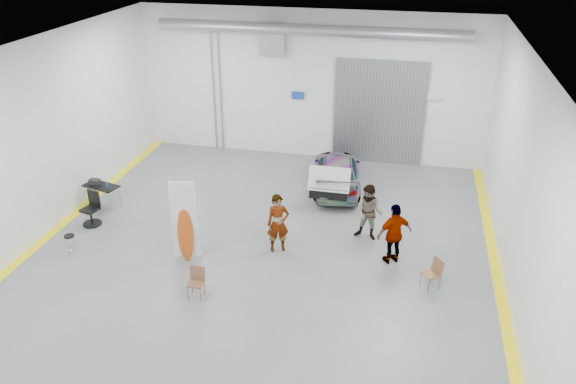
% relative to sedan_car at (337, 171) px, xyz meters
% --- Properties ---
extents(ground, '(16.00, 16.00, 0.00)m').
position_rel_sedan_car_xyz_m(ground, '(-1.56, -5.25, -0.61)').
color(ground, slate).
rests_on(ground, ground).
extents(room_shell, '(14.02, 16.18, 6.01)m').
position_rel_sedan_car_xyz_m(room_shell, '(-1.32, -3.03, 3.47)').
color(room_shell, silver).
rests_on(room_shell, ground).
extents(sedan_car, '(2.32, 4.41, 1.22)m').
position_rel_sedan_car_xyz_m(sedan_car, '(0.00, 0.00, 0.00)').
color(sedan_car, silver).
rests_on(sedan_car, ground).
extents(person_a, '(0.79, 0.66, 1.85)m').
position_rel_sedan_car_xyz_m(person_a, '(-1.09, -4.80, 0.32)').
color(person_a, '#815F46').
rests_on(person_a, ground).
extents(person_b, '(1.02, 0.86, 1.83)m').
position_rel_sedan_car_xyz_m(person_b, '(1.50, -3.52, 0.31)').
color(person_b, slate).
rests_on(person_b, ground).
extents(person_c, '(1.16, 0.98, 1.89)m').
position_rel_sedan_car_xyz_m(person_c, '(2.33, -4.69, 0.34)').
color(person_c, brown).
rests_on(person_c, ground).
extents(surfboard_display, '(0.75, 0.32, 2.70)m').
position_rel_sedan_car_xyz_m(surfboard_display, '(-3.63, -5.90, 0.49)').
color(surfboard_display, white).
rests_on(surfboard_display, ground).
extents(folding_chair_near, '(0.42, 0.43, 0.85)m').
position_rel_sedan_car_xyz_m(folding_chair_near, '(-2.66, -7.57, -0.34)').
color(folding_chair_near, brown).
rests_on(folding_chair_near, ground).
extents(folding_chair_far, '(0.58, 0.68, 0.89)m').
position_rel_sedan_car_xyz_m(folding_chair_far, '(3.41, -5.78, -0.33)').
color(folding_chair_far, brown).
rests_on(folding_chair_far, ground).
extents(shop_stool, '(0.32, 0.32, 0.62)m').
position_rel_sedan_car_xyz_m(shop_stool, '(-7.12, -6.37, -0.30)').
color(shop_stool, black).
rests_on(shop_stool, ground).
extents(work_table, '(1.34, 0.90, 1.00)m').
position_rel_sedan_car_xyz_m(work_table, '(-7.81, -3.33, 0.17)').
color(work_table, gray).
rests_on(work_table, ground).
extents(office_chair, '(0.61, 0.64, 1.14)m').
position_rel_sedan_car_xyz_m(office_chair, '(-7.43, -4.59, -0.11)').
color(office_chair, black).
rests_on(office_chair, ground).
extents(trunk_lid, '(1.42, 0.86, 0.04)m').
position_rel_sedan_car_xyz_m(trunk_lid, '(0.00, -1.85, 0.63)').
color(trunk_lid, silver).
rests_on(trunk_lid, sedan_car).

